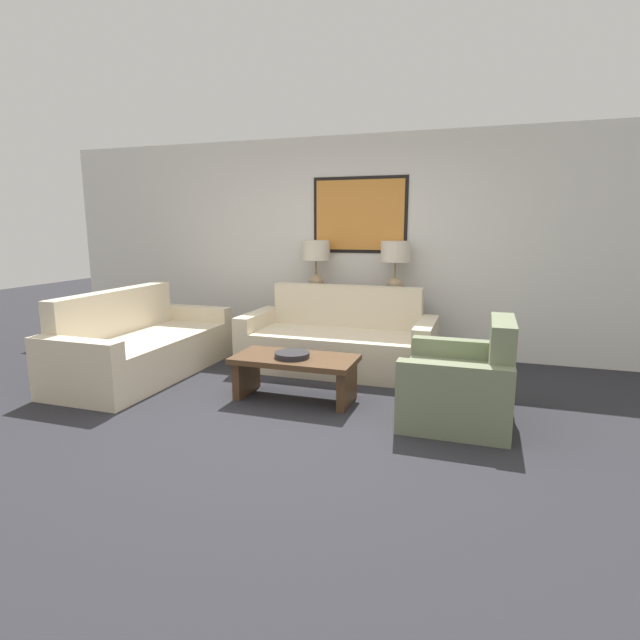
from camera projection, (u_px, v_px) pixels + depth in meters
ground_plane at (283, 420)px, 4.09m from camera, size 20.00×20.00×0.00m
back_wall at (360, 245)px, 6.22m from camera, size 8.37×0.12×2.65m
console_table at (354, 324)px, 6.15m from camera, size 1.55×0.38×0.76m
table_lamp_left at (316, 257)px, 6.15m from camera, size 0.35×0.35×0.63m
table_lamp_right at (395, 258)px, 5.84m from camera, size 0.35×0.35×0.63m
couch_by_back_wall at (339, 343)px, 5.55m from camera, size 2.09×0.93×0.90m
couch_by_side at (142, 348)px, 5.32m from camera, size 0.93×2.09×0.90m
coffee_table at (295, 368)px, 4.55m from camera, size 1.12×0.56×0.40m
decorative_bowl at (292, 355)px, 4.50m from camera, size 0.32×0.32×0.05m
armchair_near_back_wall at (461, 385)px, 4.08m from camera, size 0.84×0.99×0.85m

